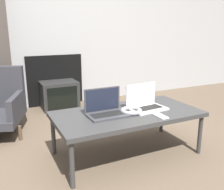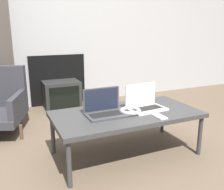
{
  "view_description": "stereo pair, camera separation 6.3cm",
  "coord_description": "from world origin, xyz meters",
  "px_view_note": "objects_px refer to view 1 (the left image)",
  "views": [
    {
      "loc": [
        -1.0,
        -1.45,
        1.08
      ],
      "look_at": [
        0.0,
        0.63,
        0.47
      ],
      "focal_mm": 40.0,
      "sensor_mm": 36.0,
      "label": 1
    },
    {
      "loc": [
        -0.95,
        -1.47,
        1.08
      ],
      "look_at": [
        0.0,
        0.63,
        0.47
      ],
      "focal_mm": 40.0,
      "sensor_mm": 36.0,
      "label": 2
    }
  ],
  "objects_px": {
    "laptop_left": "(106,109)",
    "phone": "(161,116)",
    "tv": "(59,95)",
    "headphones": "(131,111)",
    "laptop_right": "(145,103)"
  },
  "relations": [
    {
      "from": "laptop_left",
      "to": "headphones",
      "type": "relative_size",
      "value": 1.75
    },
    {
      "from": "laptop_left",
      "to": "headphones",
      "type": "bearing_deg",
      "value": -13.47
    },
    {
      "from": "laptop_right",
      "to": "phone",
      "type": "relative_size",
      "value": 2.42
    },
    {
      "from": "phone",
      "to": "tv",
      "type": "xyz_separation_m",
      "value": [
        -0.39,
        1.81,
        -0.21
      ]
    },
    {
      "from": "headphones",
      "to": "phone",
      "type": "xyz_separation_m",
      "value": [
        0.17,
        -0.18,
        -0.01
      ]
    },
    {
      "from": "laptop_right",
      "to": "phone",
      "type": "bearing_deg",
      "value": -95.66
    },
    {
      "from": "headphones",
      "to": "tv",
      "type": "relative_size",
      "value": 0.37
    },
    {
      "from": "laptop_left",
      "to": "phone",
      "type": "xyz_separation_m",
      "value": [
        0.39,
        -0.23,
        -0.04
      ]
    },
    {
      "from": "headphones",
      "to": "laptop_left",
      "type": "bearing_deg",
      "value": 166.85
    },
    {
      "from": "tv",
      "to": "phone",
      "type": "bearing_deg",
      "value": -77.93
    },
    {
      "from": "laptop_right",
      "to": "headphones",
      "type": "relative_size",
      "value": 1.84
    },
    {
      "from": "laptop_right",
      "to": "tv",
      "type": "relative_size",
      "value": 0.69
    },
    {
      "from": "laptop_left",
      "to": "tv",
      "type": "distance_m",
      "value": 1.6
    },
    {
      "from": "headphones",
      "to": "tv",
      "type": "bearing_deg",
      "value": 97.59
    },
    {
      "from": "phone",
      "to": "tv",
      "type": "relative_size",
      "value": 0.29
    }
  ]
}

